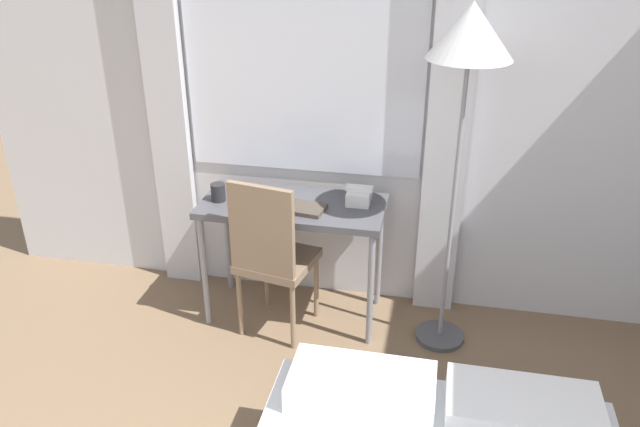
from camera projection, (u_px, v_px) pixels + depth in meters
wall_back_with_window at (361, 91)px, 3.55m from camera, size 4.93×0.13×2.70m
desk at (293, 215)px, 3.62m from camera, size 1.07×0.50×0.76m
desk_chair at (271, 252)px, 3.51m from camera, size 0.47×0.47×1.00m
standing_lamp at (469, 52)px, 2.95m from camera, size 0.42×0.42×1.91m
telephone at (359, 195)px, 3.58m from camera, size 0.15×0.17×0.10m
book at (299, 207)px, 3.51m from camera, size 0.31×0.21×0.02m
mug at (218, 192)px, 3.60m from camera, size 0.08×0.08×0.10m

